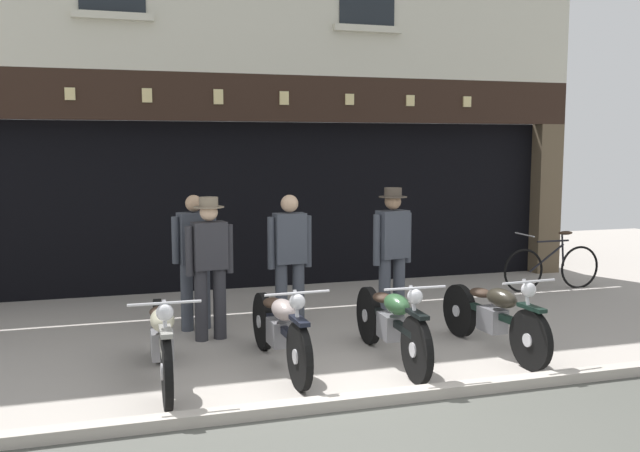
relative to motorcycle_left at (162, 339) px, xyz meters
The scene contains 12 objects.
shop_facade 6.22m from the motorcycle_left, 74.14° to the left, with size 11.26×4.42×6.34m.
motorcycle_left is the anchor object (origin of this frame).
motorcycle_center_left 1.18m from the motorcycle_left, ahead, with size 0.62×1.98×0.91m.
motorcycle_center 2.32m from the motorcycle_left, ahead, with size 0.62×2.02×0.92m.
motorcycle_center_right 3.52m from the motorcycle_left, ahead, with size 0.62×1.94×0.91m.
salesman_left 1.59m from the motorcycle_left, 64.71° to the left, with size 0.56×0.35×1.66m.
shopkeeper_center 2.36m from the motorcycle_left, 44.15° to the left, with size 0.56×0.26×1.65m.
salesman_right 3.31m from the motorcycle_left, 26.04° to the left, with size 0.55×0.35×1.72m.
assistant_far_right 2.00m from the motorcycle_left, 74.02° to the left, with size 0.55×0.30×1.65m.
advert_board_near 6.01m from the motorcycle_left, 46.25° to the left, with size 0.65×0.03×0.94m.
advert_board_far 6.94m from the motorcycle_left, 38.52° to the left, with size 0.69×0.03×0.95m.
leaning_bicycle 6.68m from the motorcycle_left, 23.21° to the left, with size 1.70×0.50×0.93m.
Camera 1 is at (-2.08, -5.37, 2.25)m, focal length 39.03 mm.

